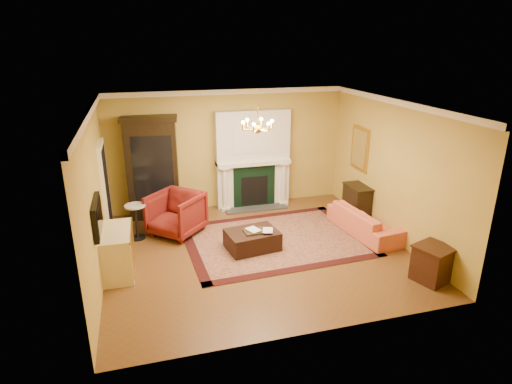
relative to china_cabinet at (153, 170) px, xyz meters
name	(u,v)px	position (x,y,z in m)	size (l,w,h in m)	color
floor	(257,251)	(1.91, -2.49, -1.19)	(6.00, 5.50, 0.02)	brown
ceiling	(258,104)	(1.91, -2.49, 1.83)	(6.00, 5.50, 0.02)	white
wall_back	(228,149)	(1.91, 0.27, 0.32)	(6.00, 0.02, 3.00)	gold
wall_front	(312,243)	(1.91, -5.25, 0.32)	(6.00, 0.02, 3.00)	gold
wall_left	(95,197)	(-1.10, -2.49, 0.32)	(0.02, 5.50, 3.00)	gold
wall_right	(393,170)	(4.92, -2.49, 0.32)	(0.02, 5.50, 3.00)	gold
fireplace	(253,161)	(2.51, 0.08, 0.01)	(1.90, 0.70, 2.50)	silver
crown_molding	(245,101)	(1.91, -1.53, 1.76)	(6.00, 5.50, 0.12)	white
doorway	(106,190)	(-1.05, -0.79, -0.14)	(0.08, 1.05, 2.10)	white
tv_panel	(97,217)	(-1.04, -3.09, 0.17)	(0.09, 0.95, 0.58)	black
gilt_mirror	(360,149)	(4.87, -1.09, 0.47)	(0.06, 0.76, 1.05)	gold
chandelier	(258,126)	(1.91, -2.49, 1.43)	(0.63, 0.55, 0.53)	gold
oriental_rug	(275,240)	(2.41, -2.09, -1.18)	(3.80, 2.85, 0.02)	#420E1A
china_cabinet	(153,170)	(0.00, 0.00, 0.00)	(1.18, 0.54, 2.37)	black
wingback_armchair	(176,212)	(0.39, -1.17, -0.66)	(1.02, 0.96, 1.05)	maroon
pedestal_table	(136,219)	(-0.47, -1.21, -0.72)	(0.44, 0.44, 0.79)	black
commode	(118,252)	(-0.82, -2.61, -0.76)	(0.54, 1.15, 0.85)	beige
coral_sofa	(366,217)	(4.47, -2.30, -0.79)	(1.99, 0.58, 0.78)	#E27347
end_table	(432,264)	(4.63, -4.43, -0.86)	(0.55, 0.55, 0.64)	#341A0E
console_table	(357,203)	(4.69, -1.49, -0.78)	(0.42, 0.73, 0.81)	black
leather_ottoman	(252,240)	(1.83, -2.36, -0.97)	(1.03, 0.75, 0.39)	black
ottoman_tray	(255,231)	(1.87, -2.40, -0.77)	(0.44, 0.34, 0.03)	black
book_a	(249,225)	(1.74, -2.44, -0.60)	(0.22, 0.03, 0.30)	gray
book_b	(263,225)	(2.03, -2.46, -0.61)	(0.20, 0.02, 0.28)	gray
topiary_left	(231,152)	(1.93, 0.04, 0.30)	(0.17, 0.17, 0.45)	tan
topiary_right	(272,150)	(3.01, 0.04, 0.28)	(0.16, 0.16, 0.43)	tan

